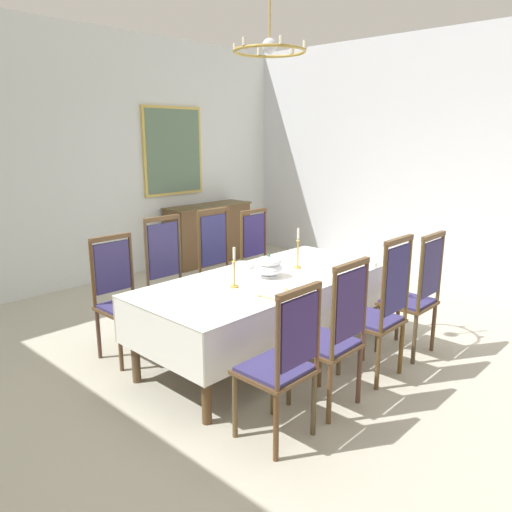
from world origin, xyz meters
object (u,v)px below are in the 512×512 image
object	(u,v)px
chair_north_a	(122,296)
chair_north_c	(221,266)
candlestick_west	(234,272)
dining_table	(268,285)
chair_south_b	(334,334)
soup_tureen	(269,266)
chair_north_d	(261,258)
chair_south_c	(381,309)
bowl_near_left	(275,292)
spoon_secondary	(288,290)
framed_painting	(173,151)
bowl_near_right	(298,286)
chair_north_b	(172,279)
candlestick_east	(298,252)
sideboard	(209,234)
chair_south_d	(415,293)
chair_south_a	(282,362)
bowl_far_left	(243,265)
spoon_primary	(262,296)
chandelier	(269,50)

from	to	relation	value
chair_north_a	chair_north_c	size ratio (longest dim) A/B	0.91
chair_north_a	candlestick_west	xyz separation A→B (m)	(0.49, -0.94, 0.31)
dining_table	chair_south_b	size ratio (longest dim) A/B	2.14
soup_tureen	chair_north_d	bearing A→B (deg)	45.54
chair_south_c	bowl_near_left	world-z (taller)	chair_south_c
spoon_secondary	framed_painting	xyz separation A→B (m)	(1.64, 3.58, 0.97)
chair_south_c	bowl_near_right	world-z (taller)	chair_south_c
chair_south_b	chair_north_d	bearing A→B (deg)	55.94
chair_south_c	soup_tureen	bearing A→B (deg)	107.71
chair_north_b	candlestick_east	xyz separation A→B (m)	(0.76, -0.95, 0.30)
sideboard	framed_painting	xyz separation A→B (m)	(-0.43, 0.25, 1.27)
chair_north_c	spoon_secondary	size ratio (longest dim) A/B	6.90
dining_table	chair_south_d	distance (m)	1.33
chair_north_a	bowl_near_left	size ratio (longest dim) A/B	6.31
candlestick_east	sideboard	bearing A→B (deg)	63.46
chair_south_a	chair_north_b	world-z (taller)	chair_north_b
chair_north_b	spoon_secondary	xyz separation A→B (m)	(0.17, -1.32, 0.14)
bowl_near_left	bowl_far_left	bearing A→B (deg)	62.08
chair_north_b	framed_painting	world-z (taller)	framed_painting
chair_south_b	spoon_primary	size ratio (longest dim) A/B	6.38
chair_south_c	candlestick_west	distance (m)	1.22
chair_south_b	soup_tureen	bearing A→B (deg)	69.65
chair_south_c	spoon_primary	size ratio (longest dim) A/B	6.75
chair_north_c	soup_tureen	xyz separation A→B (m)	(-0.30, -0.95, 0.24)
bowl_near_left	spoon_secondary	size ratio (longest dim) A/B	1.00
chair_south_a	bowl_near_right	world-z (taller)	chair_south_a
chandelier	chair_south_c	bearing A→B (deg)	-71.95
bowl_near_left	sideboard	size ratio (longest dim) A/B	0.12
chair_north_c	bowl_near_left	size ratio (longest dim) A/B	6.92
framed_painting	spoon_primary	bearing A→B (deg)	-118.21
chair_south_b	chair_south_d	distance (m)	1.27
soup_tureen	chair_north_b	bearing A→B (deg)	110.27
chair_north_b	bowl_far_left	size ratio (longest dim) A/B	6.08
dining_table	chair_north_c	world-z (taller)	chair_north_c
candlestick_west	candlestick_east	xyz separation A→B (m)	(0.83, -0.00, 0.02)
soup_tureen	framed_painting	xyz separation A→B (m)	(1.45, 3.21, 0.88)
chair_south_b	chair_north_c	world-z (taller)	chair_north_c
bowl_near_left	bowl_near_right	size ratio (longest dim) A/B	1.20
chair_south_c	chair_south_b	bearing A→B (deg)	179.65
dining_table	chair_south_d	xyz separation A→B (m)	(0.93, -0.94, -0.09)
framed_painting	chair_south_a	bearing A→B (deg)	-119.65
candlestick_east	chair_north_a	bearing A→B (deg)	144.49
chair_north_a	chair_south_d	world-z (taller)	chair_south_d
chair_south_a	sideboard	world-z (taller)	chair_south_a
soup_tureen	chandelier	distance (m)	1.78
chair_south_a	chair_north_c	distance (m)	2.24
soup_tureen	sideboard	xyz separation A→B (m)	(1.88, 2.95, -0.39)
chair_south_b	candlestick_east	world-z (taller)	chair_south_b
spoon_secondary	chair_north_b	bearing A→B (deg)	110.75
dining_table	chandelier	xyz separation A→B (m)	(-0.00, -0.00, 1.95)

